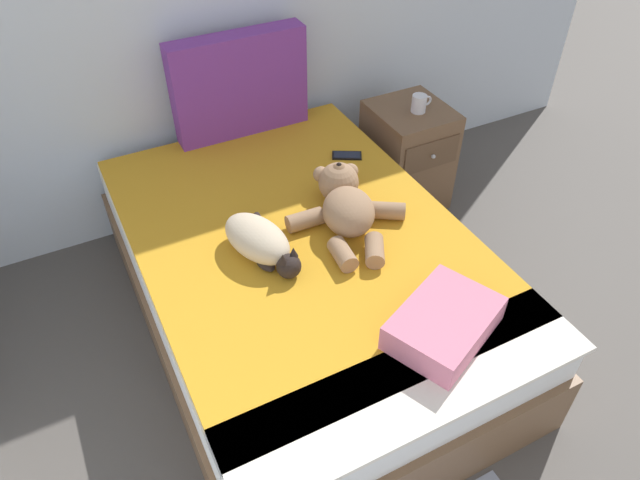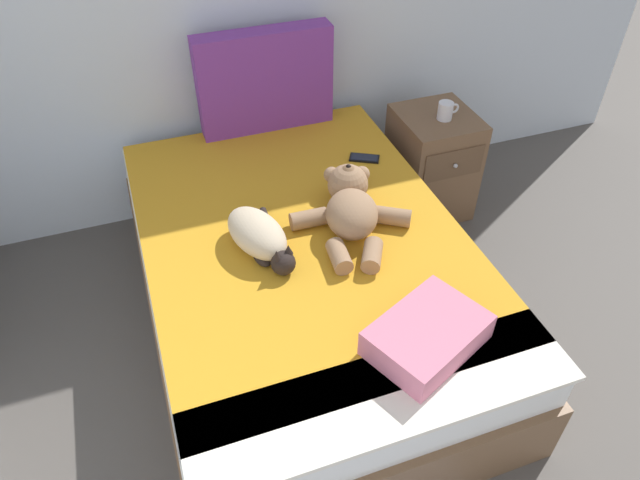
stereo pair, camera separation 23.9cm
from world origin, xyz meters
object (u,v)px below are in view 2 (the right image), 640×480
(bed, at_px, (304,280))
(cat, at_px, (260,236))
(patterned_cushion, at_px, (265,81))
(nightstand, at_px, (431,163))
(throw_pillow, at_px, (427,335))
(cell_phone, at_px, (364,158))
(mug, at_px, (446,111))
(teddy_bear, at_px, (351,207))

(bed, height_order, cat, cat)
(patterned_cushion, height_order, nightstand, patterned_cushion)
(cat, relative_size, throw_pillow, 1.11)
(cell_phone, xyz_separation_m, mug, (0.51, 0.12, 0.11))
(bed, bearing_deg, patterned_cushion, 83.62)
(throw_pillow, height_order, mug, mug)
(bed, height_order, nightstand, nightstand)
(cat, height_order, teddy_bear, teddy_bear)
(throw_pillow, bearing_deg, cell_phone, 77.61)
(throw_pillow, xyz_separation_m, nightstand, (0.75, 1.31, -0.29))
(bed, xyz_separation_m, teddy_bear, (0.22, 0.01, 0.36))
(throw_pillow, distance_m, nightstand, 1.54)
(mug, bearing_deg, bed, -149.84)
(bed, relative_size, cell_phone, 12.28)
(cat, height_order, throw_pillow, cat)
(patterned_cushion, bearing_deg, throw_pillow, -85.97)
(mug, bearing_deg, nightstand, 112.97)
(throw_pillow, distance_m, mug, 1.49)
(patterned_cushion, relative_size, throw_pillow, 1.76)
(cell_phone, height_order, throw_pillow, throw_pillow)
(cat, relative_size, mug, 3.69)
(bed, bearing_deg, teddy_bear, 3.69)
(bed, distance_m, nightstand, 1.14)
(throw_pillow, bearing_deg, nightstand, 60.32)
(patterned_cushion, distance_m, teddy_bear, 0.93)
(cat, distance_m, throw_pillow, 0.80)
(bed, bearing_deg, cat, -172.22)
(throw_pillow, height_order, nightstand, throw_pillow)
(bed, distance_m, cat, 0.40)
(cell_phone, distance_m, mug, 0.54)
(teddy_bear, height_order, nightstand, teddy_bear)
(bed, xyz_separation_m, patterned_cushion, (0.10, 0.92, 0.54))
(cell_phone, bearing_deg, patterned_cushion, 127.83)
(patterned_cushion, bearing_deg, cat, -107.46)
(cell_phone, xyz_separation_m, throw_pillow, (-0.25, -1.15, 0.05))
(bed, xyz_separation_m, cat, (-0.20, -0.03, 0.35))
(throw_pillow, relative_size, mug, 3.33)
(patterned_cushion, distance_m, cat, 1.01)
(cell_phone, relative_size, mug, 1.37)
(nightstand, bearing_deg, teddy_bear, -141.53)
(bed, distance_m, throw_pillow, 0.81)
(patterned_cushion, xyz_separation_m, nightstand, (0.86, -0.32, -0.50))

